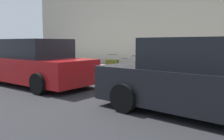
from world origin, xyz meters
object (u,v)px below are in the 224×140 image
suitcase_black_2 (162,74)px  suitcase_teal_5 (125,73)px  parked_car_red_1 (35,64)px  suitcase_silver_4 (135,73)px  fire_hydrant (98,68)px  parked_car_charcoal_0 (207,80)px  suitcase_navy_3 (149,73)px  suitcase_olive_6 (113,69)px  suitcase_red_0 (195,78)px  bollard_post (84,67)px  suitcase_maroon_1 (179,76)px

suitcase_black_2 → suitcase_teal_5: 1.54m
suitcase_teal_5 → parked_car_red_1: 3.24m
suitcase_silver_4 → fire_hydrant: suitcase_silver_4 is taller
parked_car_charcoal_0 → parked_car_red_1: (5.98, -0.00, 0.01)m
suitcase_navy_3 → suitcase_teal_5: (1.03, 0.00, -0.06)m
suitcase_navy_3 → parked_car_charcoal_0: 3.47m
suitcase_black_2 → suitcase_olive_6: (2.08, 0.03, 0.01)m
suitcase_silver_4 → fire_hydrant: (1.85, -0.04, 0.07)m
suitcase_black_2 → suitcase_red_0: bearing=178.8°
suitcase_navy_3 → suitcase_olive_6: size_ratio=0.94×
suitcase_red_0 → suitcase_olive_6: (3.18, 0.00, 0.06)m
fire_hydrant → bollard_post: bearing=14.1°
suitcase_red_0 → fire_hydrant: (3.99, -0.04, 0.06)m
suitcase_maroon_1 → suitcase_olive_6: bearing=2.4°
bollard_post → suitcase_navy_3: bearing=-177.0°
suitcase_black_2 → suitcase_teal_5: suitcase_black_2 is taller
suitcase_navy_3 → suitcase_silver_4: bearing=5.5°
suitcase_teal_5 → bollard_post: bearing=4.5°
suitcase_black_2 → suitcase_teal_5: size_ratio=1.21×
suitcase_red_0 → suitcase_navy_3: size_ratio=0.77×
suitcase_black_2 → fire_hydrant: bearing=-0.3°
suitcase_maroon_1 → parked_car_red_1: size_ratio=0.18×
suitcase_red_0 → parked_car_charcoal_0: (-1.02, 2.20, 0.30)m
suitcase_red_0 → fire_hydrant: size_ratio=0.96×
suitcase_red_0 → fire_hydrant: 3.99m
suitcase_maroon_1 → suitcase_navy_3: bearing=3.6°
suitcase_navy_3 → fire_hydrant: suitcase_navy_3 is taller
suitcase_red_0 → suitcase_teal_5: suitcase_teal_5 is taller
parked_car_red_1 → fire_hydrant: bearing=-113.5°
suitcase_black_2 → suitcase_olive_6: suitcase_black_2 is taller
suitcase_maroon_1 → suitcase_black_2: suitcase_black_2 is taller
suitcase_red_0 → suitcase_silver_4: 2.14m
suitcase_navy_3 → fire_hydrant: size_ratio=1.25×
suitcase_red_0 → suitcase_black_2: bearing=-1.2°
suitcase_olive_6 → parked_car_charcoal_0: size_ratio=0.20×
fire_hydrant → suitcase_teal_5: bearing=-179.8°
suitcase_maroon_1 → suitcase_teal_5: bearing=1.8°
suitcase_teal_5 → suitcase_maroon_1: bearing=-178.2°
suitcase_teal_5 → bollard_post: suitcase_teal_5 is taller
suitcase_maroon_1 → suitcase_black_2: bearing=8.9°
parked_car_red_1 → suitcase_olive_6: bearing=-129.0°
suitcase_olive_6 → parked_car_red_1: bearing=51.0°
suitcase_silver_4 → suitcase_olive_6: 1.05m
suitcase_teal_5 → suitcase_olive_6: (0.54, 0.04, 0.10)m
suitcase_black_2 → bollard_post: bearing=2.2°
suitcase_maroon_1 → suitcase_black_2: (0.54, 0.09, 0.05)m
parked_car_red_1 → bollard_post: bearing=-100.1°
suitcase_teal_5 → suitcase_silver_4: bearing=174.5°
suitcase_olive_6 → parked_car_charcoal_0: parked_car_charcoal_0 is taller
suitcase_red_0 → bollard_post: (4.59, 0.11, 0.07)m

